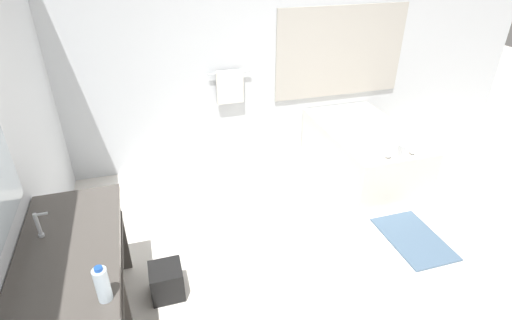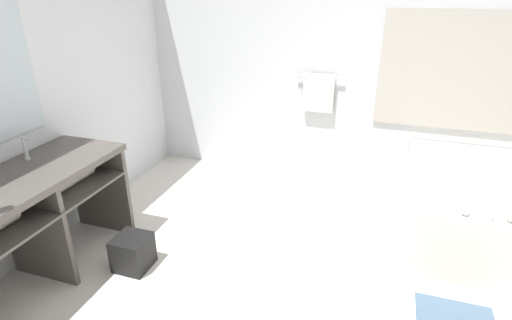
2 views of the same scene
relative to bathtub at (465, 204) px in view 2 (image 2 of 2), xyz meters
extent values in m
cube|color=silver|center=(-1.13, 0.82, 1.03)|extent=(7.40, 0.06, 2.70)
cube|color=#B7B2A8|center=(0.00, 0.77, 0.96)|extent=(1.70, 0.02, 1.10)
cylinder|color=silver|center=(-1.43, 0.75, 0.83)|extent=(0.50, 0.02, 0.02)
cube|color=silver|center=(-1.43, 0.74, 0.66)|extent=(0.32, 0.04, 0.40)
cube|color=#4C4742|center=(-3.01, -1.56, 0.51)|extent=(0.62, 1.44, 0.05)
cube|color=#4C4742|center=(-3.01, -1.56, 0.29)|extent=(0.59, 1.37, 0.02)
cylinder|color=white|center=(-3.01, -1.34, 0.47)|extent=(0.39, 0.39, 0.12)
cube|color=#4C4742|center=(-3.01, -1.56, 0.08)|extent=(0.57, 0.04, 0.80)
cube|color=#4C4742|center=(-3.01, -0.86, 0.08)|extent=(0.57, 0.04, 0.80)
cylinder|color=silver|center=(-2.96, -1.20, 0.36)|extent=(0.13, 0.40, 0.13)
cylinder|color=silver|center=(-3.18, -1.34, 0.54)|extent=(0.04, 0.04, 0.02)
cylinder|color=silver|center=(-3.18, -1.34, 0.63)|extent=(0.02, 0.02, 0.16)
cube|color=silver|center=(-3.14, -1.34, 0.70)|extent=(0.07, 0.01, 0.01)
cube|color=silver|center=(0.00, 0.00, -0.03)|extent=(0.91, 1.55, 0.57)
ellipsoid|color=white|center=(0.00, 0.00, 0.11)|extent=(0.66, 1.12, 0.30)
cube|color=silver|center=(0.00, -0.67, 0.32)|extent=(0.04, 0.07, 0.12)
sphere|color=silver|center=(-0.14, -0.67, 0.29)|extent=(0.06, 0.06, 0.06)
sphere|color=silver|center=(0.14, -0.67, 0.29)|extent=(0.06, 0.06, 0.06)
cube|color=black|center=(-2.45, -1.25, -0.18)|extent=(0.26, 0.26, 0.27)
camera|label=1|loc=(-2.43, -3.65, 2.23)|focal=28.00mm
camera|label=2|loc=(-0.76, -3.35, 1.71)|focal=28.00mm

